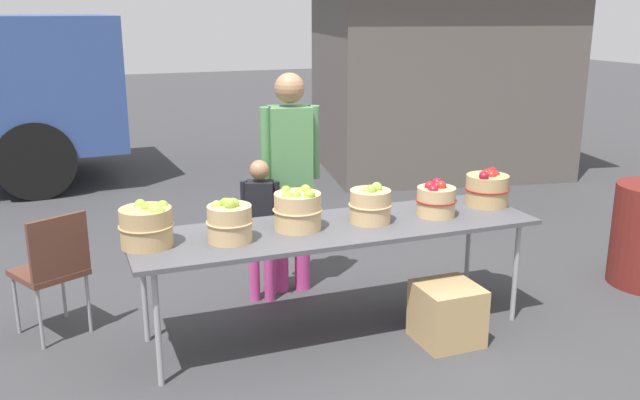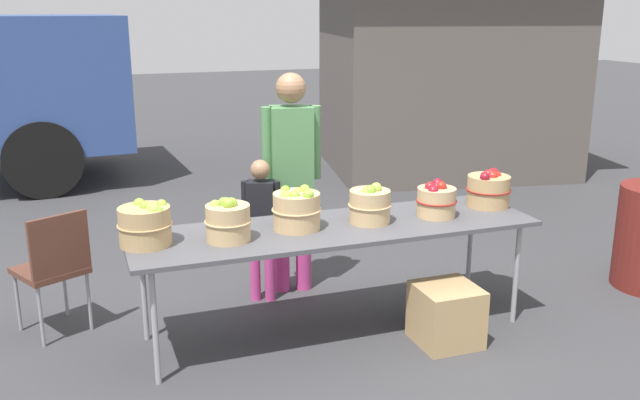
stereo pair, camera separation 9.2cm
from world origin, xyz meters
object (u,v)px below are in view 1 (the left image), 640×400
(apple_basket_green_1, at_px, (230,221))
(produce_crate, at_px, (447,313))
(apple_basket_green_2, at_px, (298,210))
(vendor_adult, at_px, (290,166))
(folding_chair, at_px, (53,265))
(child_customer, at_px, (261,220))
(apple_basket_green_3, at_px, (370,205))
(apple_basket_red_0, at_px, (436,199))
(apple_basket_red_1, at_px, (487,188))
(market_table, at_px, (336,231))
(apple_basket_green_0, at_px, (147,225))

(apple_basket_green_1, height_order, produce_crate, apple_basket_green_1)
(apple_basket_green_2, distance_m, produce_crate, 1.20)
(apple_basket_green_2, distance_m, vendor_adult, 0.79)
(folding_chair, bearing_deg, vendor_adult, 159.77)
(child_customer, xyz_separation_m, folding_chair, (-1.44, -0.08, -0.13))
(apple_basket_green_1, relative_size, apple_basket_green_3, 1.00)
(apple_basket_green_1, distance_m, apple_basket_red_0, 1.46)
(apple_basket_red_1, height_order, produce_crate, apple_basket_red_1)
(market_table, bearing_deg, apple_basket_green_3, -0.08)
(apple_basket_green_3, height_order, apple_basket_red_1, apple_basket_red_1)
(apple_basket_green_2, bearing_deg, apple_basket_green_3, -3.75)
(vendor_adult, bearing_deg, apple_basket_red_0, 143.41)
(apple_basket_red_0, bearing_deg, market_table, 178.03)
(vendor_adult, xyz_separation_m, folding_chair, (-1.72, -0.20, -0.48))
(apple_basket_red_0, bearing_deg, apple_basket_green_1, -179.22)
(apple_basket_red_1, height_order, child_customer, child_customer)
(apple_basket_green_1, distance_m, apple_basket_green_3, 0.97)
(apple_basket_green_1, xyz_separation_m, apple_basket_red_0, (1.46, 0.02, -0.01))
(apple_basket_red_0, height_order, vendor_adult, vendor_adult)
(market_table, distance_m, apple_basket_red_0, 0.75)
(apple_basket_green_2, bearing_deg, apple_basket_red_1, 1.58)
(apple_basket_red_0, distance_m, produce_crate, 0.78)
(apple_basket_green_0, xyz_separation_m, apple_basket_green_1, (0.49, -0.09, -0.00))
(vendor_adult, bearing_deg, produce_crate, 128.87)
(market_table, height_order, folding_chair, folding_chair)
(apple_basket_green_3, xyz_separation_m, child_customer, (-0.57, 0.67, -0.23))
(apple_basket_red_0, bearing_deg, folding_chair, 166.21)
(apple_basket_green_0, distance_m, child_customer, 1.11)
(child_customer, height_order, produce_crate, child_customer)
(folding_chair, bearing_deg, apple_basket_red_0, 139.37)
(apple_basket_green_1, bearing_deg, market_table, 3.54)
(market_table, relative_size, apple_basket_red_1, 8.32)
(apple_basket_red_0, bearing_deg, apple_basket_red_1, 11.58)
(market_table, bearing_deg, produce_crate, -33.37)
(apple_basket_green_3, distance_m, apple_basket_red_0, 0.49)
(market_table, relative_size, apple_basket_green_2, 8.31)
(apple_basket_red_0, distance_m, folding_chair, 2.60)
(market_table, xyz_separation_m, apple_basket_red_0, (0.73, -0.03, 0.15))
(vendor_adult, bearing_deg, apple_basket_red_1, 159.99)
(apple_basket_green_3, bearing_deg, apple_basket_green_0, 178.36)
(apple_basket_green_1, relative_size, apple_basket_red_0, 1.03)
(child_customer, bearing_deg, apple_basket_green_3, 153.19)
(apple_basket_green_1, bearing_deg, child_customer, 60.64)
(produce_crate, bearing_deg, apple_basket_green_3, 132.76)
(apple_basket_green_2, relative_size, produce_crate, 0.83)
(apple_basket_green_2, height_order, produce_crate, apple_basket_green_2)
(apple_basket_green_2, xyz_separation_m, vendor_adult, (0.21, 0.76, 0.11))
(apple_basket_green_3, bearing_deg, apple_basket_red_0, -2.91)
(apple_basket_green_0, height_order, apple_basket_green_1, apple_basket_green_1)
(apple_basket_red_1, distance_m, child_customer, 1.67)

